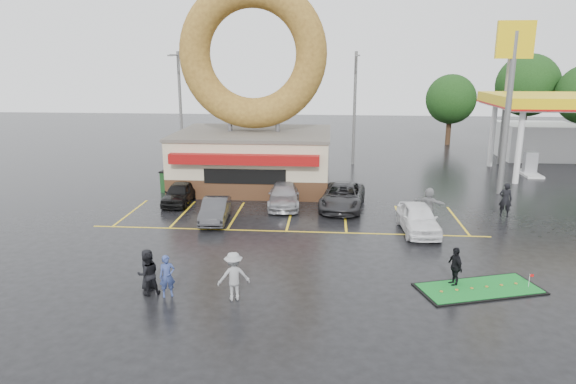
# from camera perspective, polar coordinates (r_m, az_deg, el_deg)

# --- Properties ---
(ground) EXTENTS (120.00, 120.00, 0.00)m
(ground) POSITION_cam_1_polar(r_m,az_deg,el_deg) (22.59, -0.94, -7.17)
(ground) COLOR black
(ground) RESTS_ON ground
(donut_shop) EXTENTS (10.20, 8.70, 13.50)m
(donut_shop) POSITION_cam_1_polar(r_m,az_deg,el_deg) (34.46, -3.84, 8.00)
(donut_shop) COLOR #472B19
(donut_shop) RESTS_ON ground
(gas_station) EXTENTS (12.30, 13.65, 5.90)m
(gas_station) POSITION_cam_1_polar(r_m,az_deg,el_deg) (45.73, 27.98, 6.98)
(gas_station) COLOR silver
(gas_station) RESTS_ON ground
(shell_sign) EXTENTS (2.20, 0.36, 10.60)m
(shell_sign) POSITION_cam_1_polar(r_m,az_deg,el_deg) (34.66, 23.58, 11.72)
(shell_sign) COLOR slate
(shell_sign) RESTS_ON ground
(streetlight_left) EXTENTS (0.40, 2.21, 9.00)m
(streetlight_left) POSITION_cam_1_polar(r_m,az_deg,el_deg) (42.71, -11.90, 9.40)
(streetlight_left) COLOR slate
(streetlight_left) RESTS_ON ground
(streetlight_mid) EXTENTS (0.40, 2.21, 9.00)m
(streetlight_mid) POSITION_cam_1_polar(r_m,az_deg,el_deg) (42.00, 7.42, 9.50)
(streetlight_mid) COLOR slate
(streetlight_mid) RESTS_ON ground
(streetlight_right) EXTENTS (0.40, 2.21, 9.00)m
(streetlight_right) POSITION_cam_1_polar(r_m,az_deg,el_deg) (45.15, 22.94, 8.84)
(streetlight_right) COLOR slate
(streetlight_right) RESTS_ON ground
(tree_far_c) EXTENTS (6.30, 6.30, 9.00)m
(tree_far_c) POSITION_cam_1_polar(r_m,az_deg,el_deg) (58.44, 25.11, 10.69)
(tree_far_c) COLOR #332114
(tree_far_c) RESTS_ON ground
(tree_far_d) EXTENTS (4.90, 4.90, 7.00)m
(tree_far_d) POSITION_cam_1_polar(r_m,az_deg,el_deg) (54.35, 17.64, 9.79)
(tree_far_d) COLOR #332114
(tree_far_d) RESTS_ON ground
(car_black) EXTENTS (1.56, 3.75, 1.27)m
(car_black) POSITION_cam_1_polar(r_m,az_deg,el_deg) (31.19, -11.99, -0.14)
(car_black) COLOR black
(car_black) RESTS_ON ground
(car_dgrey) EXTENTS (1.57, 3.80, 1.22)m
(car_dgrey) POSITION_cam_1_polar(r_m,az_deg,el_deg) (27.45, -8.09, -2.01)
(car_dgrey) COLOR #333336
(car_dgrey) RESTS_ON ground
(car_silver) EXTENTS (2.07, 4.51, 1.28)m
(car_silver) POSITION_cam_1_polar(r_m,az_deg,el_deg) (30.01, -0.45, -0.38)
(car_silver) COLOR gray
(car_silver) RESTS_ON ground
(car_grey) EXTENTS (2.91, 5.26, 1.39)m
(car_grey) POSITION_cam_1_polar(r_m,az_deg,el_deg) (29.70, 6.07, -0.51)
(car_grey) COLOR #2A292B
(car_grey) RESTS_ON ground
(car_white) EXTENTS (1.90, 4.27, 1.43)m
(car_white) POSITION_cam_1_polar(r_m,az_deg,el_deg) (26.28, 14.27, -2.84)
(car_white) COLOR white
(car_white) RESTS_ON ground
(person_blue) EXTENTS (0.68, 0.59, 1.56)m
(person_blue) POSITION_cam_1_polar(r_m,az_deg,el_deg) (19.21, -13.28, -9.08)
(person_blue) COLOR navy
(person_blue) RESTS_ON ground
(person_blackjkt) EXTENTS (0.97, 0.89, 1.61)m
(person_blackjkt) POSITION_cam_1_polar(r_m,az_deg,el_deg) (19.49, -15.25, -8.78)
(person_blackjkt) COLOR black
(person_blackjkt) RESTS_ON ground
(person_hoodie) EXTENTS (1.31, 1.00, 1.79)m
(person_hoodie) POSITION_cam_1_polar(r_m,az_deg,el_deg) (18.52, -6.05, -9.29)
(person_hoodie) COLOR gray
(person_hoodie) RESTS_ON ground
(person_bystander) EXTENTS (0.56, 0.80, 1.56)m
(person_bystander) POSITION_cam_1_polar(r_m,az_deg,el_deg) (19.98, -15.32, -8.28)
(person_bystander) COLOR black
(person_bystander) RESTS_ON ground
(person_cameraman) EXTENTS (0.62, 0.97, 1.54)m
(person_cameraman) POSITION_cam_1_polar(r_m,az_deg,el_deg) (20.53, 18.06, -7.88)
(person_cameraman) COLOR black
(person_cameraman) RESTS_ON ground
(person_walker_near) EXTENTS (1.71, 1.21, 1.78)m
(person_walker_near) POSITION_cam_1_polar(r_m,az_deg,el_deg) (28.34, 15.38, -1.29)
(person_walker_near) COLOR gray
(person_walker_near) RESTS_ON ground
(person_walker_far) EXTENTS (0.78, 0.62, 1.85)m
(person_walker_far) POSITION_cam_1_polar(r_m,az_deg,el_deg) (30.47, 23.01, -0.77)
(person_walker_far) COLOR black
(person_walker_far) RESTS_ON ground
(dumpster) EXTENTS (2.02, 1.56, 1.30)m
(dumpster) POSITION_cam_1_polar(r_m,az_deg,el_deg) (34.13, -12.23, 1.13)
(dumpster) COLOR #1B461E
(dumpster) RESTS_ON ground
(putting_green) EXTENTS (4.95, 3.27, 0.57)m
(putting_green) POSITION_cam_1_polar(r_m,az_deg,el_deg) (20.78, 20.48, -10.02)
(putting_green) COLOR black
(putting_green) RESTS_ON ground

